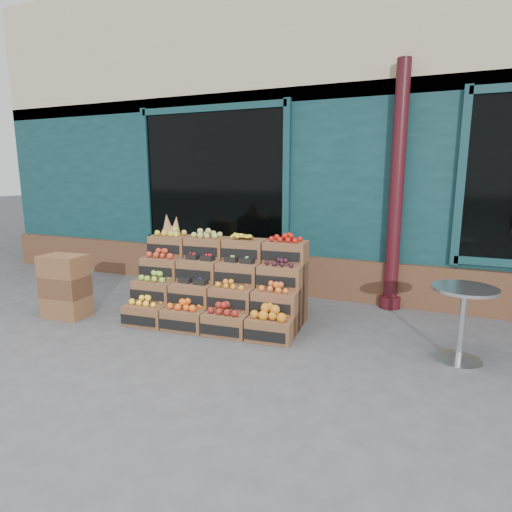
% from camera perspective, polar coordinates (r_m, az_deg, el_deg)
% --- Properties ---
extents(ground, '(60.00, 60.00, 0.00)m').
position_cam_1_polar(ground, '(4.59, -1.27, -12.24)').
color(ground, '#49494C').
rests_on(ground, ground).
extents(shop_facade, '(12.00, 6.24, 4.80)m').
position_cam_1_polar(shop_facade, '(9.12, 12.84, 14.45)').
color(shop_facade, '#103236').
rests_on(shop_facade, ground).
extents(crate_display, '(2.15, 1.19, 1.29)m').
position_cam_1_polar(crate_display, '(5.32, -4.91, -4.41)').
color(crate_display, brown).
rests_on(crate_display, ground).
extents(spare_crates, '(0.56, 0.42, 0.80)m').
position_cam_1_polar(spare_crates, '(5.95, -24.09, -3.69)').
color(spare_crates, brown).
rests_on(spare_crates, ground).
extents(bistro_table, '(0.60, 0.60, 0.75)m').
position_cam_1_polar(bistro_table, '(4.57, 25.80, -7.21)').
color(bistro_table, silver).
rests_on(bistro_table, ground).
extents(shopkeeper, '(0.77, 0.51, 2.11)m').
position_cam_1_polar(shopkeeper, '(7.74, -5.07, 5.40)').
color(shopkeeper, '#1D682A').
rests_on(shopkeeper, ground).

